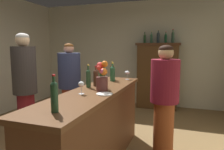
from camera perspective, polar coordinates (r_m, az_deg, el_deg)
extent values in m
cube|color=#B8B497|center=(5.85, 5.21, 5.81)|extent=(5.30, 0.12, 2.76)
cube|color=#56321C|center=(2.79, -4.64, -14.98)|extent=(0.51, 2.31, 0.96)
cube|color=brown|center=(2.64, -4.76, -4.75)|extent=(0.58, 2.40, 0.05)
cube|color=#412812|center=(5.46, 12.21, -0.26)|extent=(0.99, 0.36, 1.65)
cube|color=#3B2211|center=(5.41, 12.45, 8.14)|extent=(1.07, 0.42, 0.06)
cylinder|color=#412812|center=(3.50, 0.08, 0.48)|extent=(0.07, 0.07, 0.21)
sphere|color=#412812|center=(3.49, 0.08, 2.22)|extent=(0.07, 0.07, 0.07)
cylinder|color=#412812|center=(3.48, 0.08, 2.82)|extent=(0.02, 0.02, 0.07)
cylinder|color=gold|center=(3.48, 0.08, 3.54)|extent=(0.03, 0.03, 0.02)
cylinder|color=#22462B|center=(1.81, -15.32, -6.25)|extent=(0.06, 0.06, 0.22)
sphere|color=#22462B|center=(1.78, -15.45, -2.74)|extent=(0.06, 0.06, 0.06)
cylinder|color=#22462B|center=(1.78, -15.49, -1.53)|extent=(0.03, 0.03, 0.08)
cylinder|color=#B32020|center=(1.77, -15.54, -0.06)|extent=(0.03, 0.03, 0.02)
cylinder|color=#123B18|center=(2.77, -2.58, -1.32)|extent=(0.08, 0.08, 0.22)
sphere|color=#123B18|center=(2.75, -2.60, 0.93)|extent=(0.08, 0.08, 0.08)
cylinder|color=#123B18|center=(2.75, -2.60, 1.76)|extent=(0.03, 0.03, 0.08)
cylinder|color=gold|center=(2.75, -2.61, 2.76)|extent=(0.03, 0.03, 0.02)
cylinder|color=#4D2A1E|center=(2.93, -4.40, -1.09)|extent=(0.07, 0.07, 0.19)
sphere|color=#4D2A1E|center=(2.92, -4.42, 0.79)|extent=(0.07, 0.07, 0.07)
cylinder|color=#4D2A1E|center=(2.92, -4.43, 1.48)|extent=(0.02, 0.02, 0.07)
cylinder|color=#B3161F|center=(2.91, -4.44, 2.33)|extent=(0.03, 0.03, 0.02)
cylinder|color=#245230|center=(3.35, 0.16, 0.02)|extent=(0.08, 0.08, 0.20)
sphere|color=#245230|center=(3.33, 0.16, 1.68)|extent=(0.08, 0.08, 0.08)
cylinder|color=#245230|center=(3.33, 0.16, 2.39)|extent=(0.03, 0.03, 0.08)
cylinder|color=gold|center=(3.33, 0.16, 3.23)|extent=(0.03, 0.03, 0.02)
cylinder|color=#274A2C|center=(2.83, -6.39, -1.29)|extent=(0.06, 0.06, 0.21)
sphere|color=#274A2C|center=(2.82, -6.42, 0.77)|extent=(0.06, 0.06, 0.06)
cylinder|color=#274A2C|center=(2.81, -6.43, 1.67)|extent=(0.03, 0.03, 0.09)
cylinder|color=gold|center=(2.81, -6.45, 2.73)|extent=(0.03, 0.03, 0.02)
cylinder|color=white|center=(3.53, 4.12, -1.19)|extent=(0.07, 0.07, 0.00)
cylinder|color=white|center=(3.52, 4.12, -0.46)|extent=(0.01, 0.01, 0.09)
ellipsoid|color=white|center=(3.51, 4.13, 0.69)|extent=(0.08, 0.08, 0.06)
ellipsoid|color=maroon|center=(3.51, 4.13, 0.44)|extent=(0.07, 0.07, 0.02)
cylinder|color=white|center=(2.45, -8.28, -5.08)|extent=(0.07, 0.07, 0.00)
cylinder|color=white|center=(2.45, -8.30, -4.08)|extent=(0.01, 0.01, 0.08)
ellipsoid|color=white|center=(2.43, -8.34, -2.42)|extent=(0.07, 0.07, 0.06)
ellipsoid|color=maroon|center=(2.43, -8.33, -2.81)|extent=(0.06, 0.06, 0.02)
cylinder|color=#552A27|center=(2.58, -2.73, -2.45)|extent=(0.14, 0.14, 0.17)
cylinder|color=#38602D|center=(2.56, -2.24, -0.61)|extent=(0.01, 0.01, 0.14)
sphere|color=orange|center=(2.55, -2.25, 0.91)|extent=(0.09, 0.09, 0.09)
cylinder|color=#38602D|center=(2.59, -1.99, 0.50)|extent=(0.01, 0.01, 0.23)
sphere|color=orange|center=(2.58, -2.00, 2.99)|extent=(0.08, 0.08, 0.08)
cylinder|color=#38602D|center=(2.62, -3.26, 0.33)|extent=(0.01, 0.01, 0.20)
sphere|color=red|center=(2.61, -3.28, 2.53)|extent=(0.09, 0.09, 0.09)
cylinder|color=#38602D|center=(2.58, -3.19, -0.45)|extent=(0.01, 0.01, 0.15)
sphere|color=#D64435|center=(2.57, -3.20, 1.16)|extent=(0.05, 0.05, 0.05)
cylinder|color=#38602D|center=(2.54, -3.61, -0.14)|extent=(0.01, 0.01, 0.18)
sphere|color=red|center=(2.52, -3.63, 1.94)|extent=(0.05, 0.05, 0.05)
cylinder|color=#38602D|center=(2.55, -2.67, -0.58)|extent=(0.01, 0.01, 0.14)
sphere|color=#D45578|center=(2.54, -2.68, 1.00)|extent=(0.06, 0.06, 0.06)
cylinder|color=white|center=(2.41, -2.08, -5.17)|extent=(0.19, 0.19, 0.01)
cylinder|color=#1F3E1D|center=(5.46, 8.84, 9.48)|extent=(0.06, 0.06, 0.18)
sphere|color=#1F3E1D|center=(5.47, 8.86, 10.43)|extent=(0.06, 0.06, 0.06)
cylinder|color=#1F3E1D|center=(5.47, 8.87, 10.88)|extent=(0.02, 0.02, 0.09)
cylinder|color=black|center=(5.47, 8.88, 11.41)|extent=(0.02, 0.02, 0.02)
cylinder|color=#294E30|center=(5.44, 10.62, 9.52)|extent=(0.06, 0.06, 0.19)
sphere|color=#294E30|center=(5.44, 10.65, 10.54)|extent=(0.06, 0.06, 0.06)
cylinder|color=#294E30|center=(5.44, 10.66, 10.98)|extent=(0.02, 0.02, 0.08)
cylinder|color=gold|center=(5.45, 10.67, 11.51)|extent=(0.02, 0.02, 0.02)
cylinder|color=#232E30|center=(5.41, 12.38, 9.66)|extent=(0.07, 0.07, 0.23)
sphere|color=#232E30|center=(5.42, 12.42, 10.86)|extent=(0.07, 0.07, 0.07)
cylinder|color=#232E30|center=(5.42, 12.43, 11.28)|extent=(0.02, 0.02, 0.08)
cylinder|color=gold|center=(5.43, 12.44, 11.78)|extent=(0.03, 0.03, 0.02)
cylinder|color=#143E20|center=(5.39, 14.34, 9.38)|extent=(0.07, 0.07, 0.18)
sphere|color=#143E20|center=(5.40, 14.37, 10.35)|extent=(0.07, 0.07, 0.07)
cylinder|color=#143E20|center=(5.40, 14.39, 10.75)|extent=(0.02, 0.02, 0.08)
cylinder|color=#B41E29|center=(5.40, 14.40, 11.24)|extent=(0.03, 0.03, 0.02)
cylinder|color=#2B4530|center=(5.38, 16.14, 9.57)|extent=(0.07, 0.07, 0.23)
sphere|color=#2B4530|center=(5.39, 16.18, 10.79)|extent=(0.07, 0.07, 0.07)
cylinder|color=#2B4530|center=(5.39, 16.20, 11.24)|extent=(0.03, 0.03, 0.09)
cylinder|color=#AB1B1F|center=(5.40, 16.22, 11.79)|extent=(0.03, 0.03, 0.02)
cylinder|color=maroon|center=(3.44, -22.02, -11.82)|extent=(0.24, 0.24, 0.88)
cylinder|color=#35302E|center=(3.27, -22.69, 1.20)|extent=(0.34, 0.34, 0.68)
sphere|color=#DFB788|center=(3.26, -23.07, 8.70)|extent=(0.20, 0.20, 0.20)
ellipsoid|color=#B9B4AA|center=(3.26, -23.11, 9.47)|extent=(0.19, 0.19, 0.11)
cylinder|color=brown|center=(3.91, -11.19, -9.43)|extent=(0.28, 0.28, 0.84)
cylinder|color=#2A3253|center=(3.77, -11.47, 1.19)|extent=(0.39, 0.39, 0.61)
sphere|color=tan|center=(3.74, -11.63, 7.08)|extent=(0.18, 0.18, 0.18)
ellipsoid|color=#573112|center=(3.74, -11.64, 7.69)|extent=(0.17, 0.17, 0.10)
cylinder|color=brown|center=(3.17, 13.75, -14.01)|extent=(0.28, 0.28, 0.79)
cylinder|color=maroon|center=(2.99, 14.16, -1.57)|extent=(0.39, 0.39, 0.59)
sphere|color=tan|center=(2.96, 14.40, 5.90)|extent=(0.21, 0.21, 0.21)
ellipsoid|color=black|center=(2.96, 14.43, 6.80)|extent=(0.20, 0.20, 0.11)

